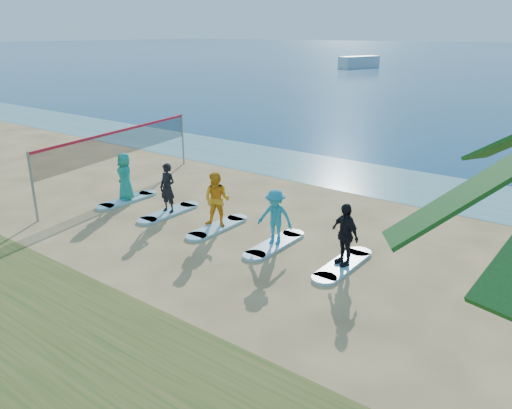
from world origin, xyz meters
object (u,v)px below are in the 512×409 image
Objects in this scene: surfboard_1 at (169,213)px; surfboard_4 at (343,265)px; student_3 at (275,217)px; boat_offshore_a at (359,67)px; surfboard_2 at (218,227)px; surfboard_3 at (275,244)px; volleyball_net at (120,143)px; student_4 at (345,234)px; student_0 at (125,176)px; surfboard_0 at (127,200)px; student_1 at (168,188)px; student_2 at (217,200)px.

surfboard_1 and surfboard_4 have the same top height.
boat_offshore_a is at bearing 101.08° from student_3.
boat_offshore_a is 80.79m from surfboard_2.
boat_offshore_a is 3.98× the size of surfboard_1.
surfboard_2 is at bearing 166.55° from student_3.
surfboard_3 is at bearing 0.00° from surfboard_2.
volleyball_net is 6.68m from surfboard_2.
surfboard_4 is 1.22× the size of student_4.
surfboard_1 is 2.37m from surfboard_2.
student_0 is at bearing -56.02° from boat_offshore_a.
surfboard_3 is at bearing -51.32° from boat_offshore_a.
volleyball_net is 11.16m from student_4.
surfboard_0 is 1.22× the size of student_1.
student_3 is (33.94, -74.37, 0.96)m from boat_offshore_a.
boat_offshore_a is 79.90m from student_1.
surfboard_4 is at bearing -5.64° from volleyball_net.
student_4 is at bearing 0.00° from surfboard_0.
surfboard_2 is at bearing 180.00° from surfboard_3.
surfboard_3 is (4.75, 0.00, 0.00)m from surfboard_1.
volleyball_net reaches higher than surfboard_2.
student_0 is 0.84× the size of surfboard_4.
student_1 reaches higher than surfboard_2.
surfboard_4 is at bearing 0.00° from surfboard_3.
boat_offshore_a reaches higher than surfboard_0.
boat_offshore_a is at bearing 92.30° from student_2.
student_1 is at bearing -54.41° from boat_offshore_a.
surfboard_1 is at bearing 0.00° from student_1.
student_2 is at bearing 0.00° from surfboard_2.
student_3 is (7.12, 0.00, -0.05)m from student_0.
surfboard_3 is (2.37, 0.00, -0.98)m from student_2.
student_2 is (31.57, -74.37, 1.02)m from boat_offshore_a.
surfboard_3 is 1.22× the size of student_4.
student_1 is 0.82× the size of surfboard_4.
surfboard_4 is (4.75, 0.00, -0.98)m from student_2.
surfboard_0 is (1.58, -1.09, -1.86)m from volleyball_net.
student_2 is at bearing 0.00° from surfboard_1.
surfboard_1 is (2.37, 0.00, -0.97)m from student_0.
student_1 reaches higher than surfboard_4.
surfboard_0 is 1.00× the size of surfboard_3.
boat_offshore_a is 3.98× the size of surfboard_2.
surfboard_2 is 4.84m from student_4.
student_2 is at bearing 166.55° from student_3.
student_4 is at bearing -5.64° from volleyball_net.
student_2 is (6.32, -1.09, -0.88)m from volleyball_net.
student_1 is 2.37m from student_2.
boat_offshore_a is 4.75× the size of student_0.
surfboard_1 and surfboard_2 have the same top height.
volleyball_net is at bearing -161.90° from student_4.
student_0 reaches higher than surfboard_3.
surfboard_2 is at bearing -9.82° from volleyball_net.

